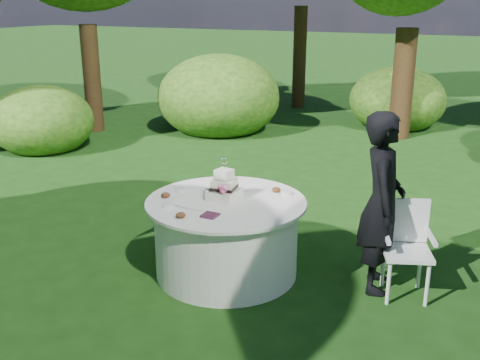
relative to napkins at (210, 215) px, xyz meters
The scene contains 9 objects.
ground 0.89m from the napkins, 97.71° to the left, with size 80.00×80.00×0.00m, color #16390F.
napkins is the anchor object (origin of this frame).
feather_plume 0.24m from the napkins, 154.75° to the left, with size 0.48×0.07×0.01m, color silver.
guest 1.57m from the napkins, 30.51° to the left, with size 0.62×0.41×1.70m, color black.
table 0.58m from the napkins, 97.71° to the left, with size 1.56×1.56×0.77m.
cake 0.49m from the napkins, 101.81° to the left, with size 0.29×0.30×0.41m.
chair 1.81m from the napkins, 26.47° to the left, with size 0.54×0.54×0.89m.
votives 0.59m from the napkins, 114.27° to the left, with size 1.10×0.93×0.04m.
petal_cups 0.38m from the napkins, 120.02° to the left, with size 1.01×1.10×0.05m.
Camera 1 is at (2.33, -4.53, 2.64)m, focal length 42.00 mm.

